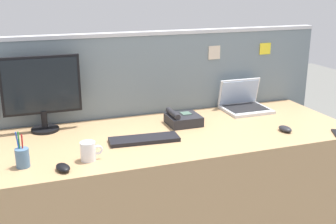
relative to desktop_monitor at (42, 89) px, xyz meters
name	(u,v)px	position (x,y,z in m)	size (l,w,h in m)	color
desk	(171,191)	(0.70, -0.31, -0.64)	(2.23, 0.82, 0.76)	tan
cubicle_divider	(149,126)	(0.70, 0.14, -0.36)	(2.55, 0.08, 1.31)	slate
desktop_monitor	(42,89)	(0.00, 0.00, 0.00)	(0.46, 0.17, 0.46)	black
laptop	(244,103)	(1.36, -0.02, -0.21)	(0.31, 0.27, 0.21)	silver
desk_phone	(183,119)	(0.83, -0.18, -0.22)	(0.20, 0.19, 0.10)	#232328
keyboard_main	(144,139)	(0.51, -0.38, -0.25)	(0.39, 0.13, 0.02)	black
computer_mouse_right_hand	(285,129)	(1.36, -0.51, -0.24)	(0.06, 0.10, 0.03)	#232328
computer_mouse_left_hand	(63,168)	(0.04, -0.62, -0.24)	(0.06, 0.10, 0.03)	black
pen_cup	(22,157)	(-0.14, -0.51, -0.21)	(0.07, 0.07, 0.18)	#4C7093
coffee_mug	(89,151)	(0.18, -0.54, -0.21)	(0.11, 0.08, 0.10)	white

